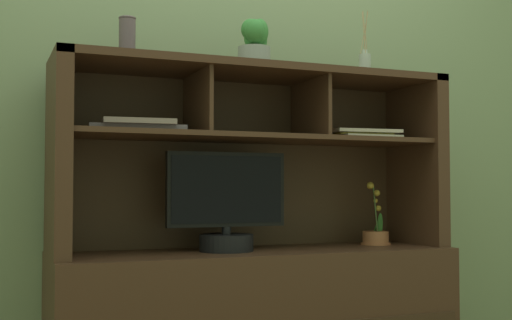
% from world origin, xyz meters
% --- Properties ---
extents(back_wall, '(6.00, 0.02, 2.80)m').
position_xyz_m(back_wall, '(0.00, 0.29, 1.40)').
color(back_wall, gray).
rests_on(back_wall, ground).
extents(media_console, '(1.62, 0.55, 1.31)m').
position_xyz_m(media_console, '(0.00, 0.01, 0.40)').
color(media_console, '#482D1D').
rests_on(media_console, ground).
extents(tv_monitor, '(0.49, 0.22, 0.39)m').
position_xyz_m(tv_monitor, '(-0.14, -0.02, 0.73)').
color(tv_monitor, black).
rests_on(tv_monitor, media_console).
extents(potted_orchid, '(0.13, 0.13, 0.28)m').
position_xyz_m(potted_orchid, '(0.58, 0.02, 0.61)').
color(potted_orchid, '#B66B42').
rests_on(potted_orchid, media_console).
extents(magazine_stack_left, '(0.32, 0.26, 0.04)m').
position_xyz_m(magazine_stack_left, '(0.49, -0.02, 1.05)').
color(magazine_stack_left, beige).
rests_on(magazine_stack_left, media_console).
extents(magazine_stack_centre, '(0.38, 0.27, 0.04)m').
position_xyz_m(magazine_stack_centre, '(-0.50, -0.02, 1.05)').
color(magazine_stack_centre, slate).
rests_on(magazine_stack_centre, media_console).
extents(diffuser_bottle, '(0.05, 0.05, 0.30)m').
position_xyz_m(diffuser_bottle, '(0.53, 0.01, 1.37)').
color(diffuser_bottle, '#ADBBA8').
rests_on(diffuser_bottle, media_console).
extents(potted_succulent, '(0.16, 0.16, 0.21)m').
position_xyz_m(potted_succulent, '(0.00, 0.02, 1.41)').
color(potted_succulent, gray).
rests_on(potted_succulent, media_console).
extents(ceramic_vase, '(0.07, 0.07, 0.17)m').
position_xyz_m(ceramic_vase, '(-0.53, 0.03, 1.39)').
color(ceramic_vase, '#5F4F56').
rests_on(ceramic_vase, media_console).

